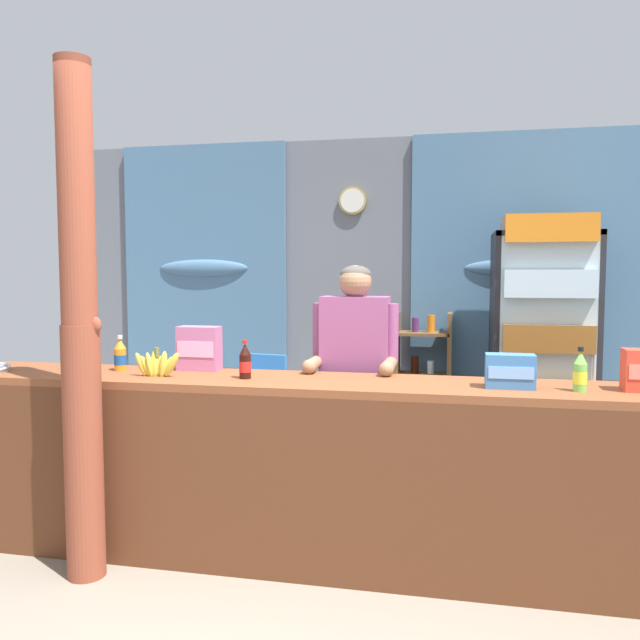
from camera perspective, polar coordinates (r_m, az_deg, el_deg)
ground_plane at (r=4.21m, az=2.03°, el=-16.90°), size 7.76×7.76×0.00m
back_wall_curtained at (r=5.73m, az=5.22°, el=3.03°), size 5.77×0.22×2.69m
stall_counter at (r=3.30m, az=-2.02°, el=-11.97°), size 3.94×0.55×0.97m
timber_post at (r=3.32m, az=-20.69°, el=-1.29°), size 0.21×0.19×2.54m
drink_fridge at (r=5.12m, az=19.32°, el=-1.08°), size 0.75×0.72×1.93m
bottle_shelf_rack at (r=5.50m, az=9.17°, el=-5.20°), size 0.48×0.28×1.18m
plastic_lawn_chair at (r=5.12m, az=-5.81°, el=-7.30°), size 0.51×0.51×0.86m
shopkeeper at (r=3.72m, az=3.13°, el=-4.06°), size 0.50×0.42×1.56m
soda_bottle_grape_soda at (r=3.90m, az=-20.43°, el=-2.32°), size 0.09×0.09×0.29m
soda_bottle_lime_soda at (r=3.22m, az=22.27°, el=-4.38°), size 0.06×0.06×0.21m
soda_bottle_cola at (r=3.36m, az=-6.72°, el=-3.78°), size 0.06×0.06×0.20m
soda_bottle_orange_soda at (r=3.78m, az=-17.46°, el=-3.07°), size 0.07×0.07×0.20m
snack_box_biscuit at (r=3.20m, az=16.66°, el=-4.41°), size 0.23×0.12×0.16m
snack_box_wafer at (r=3.68m, az=-10.77°, el=-2.51°), size 0.24×0.12×0.25m
banana_bunch at (r=3.52m, az=-14.35°, el=-3.92°), size 0.28×0.06×0.16m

